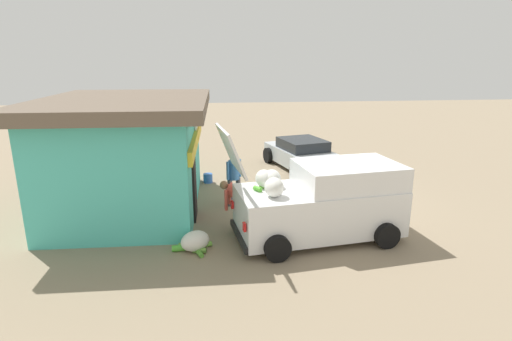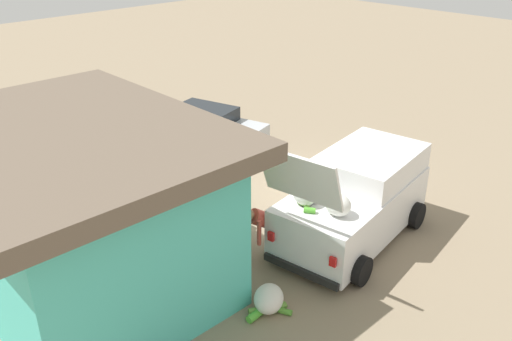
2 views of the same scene
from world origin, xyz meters
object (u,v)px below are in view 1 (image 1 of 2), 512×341
Objects in this scene: storefront_bar at (129,153)px; delivery_van at (323,201)px; unloaded_banana_pile at (195,242)px; paint_bucket at (208,178)px; parked_sedan at (302,154)px; customer_bending at (238,199)px; vendor_standing at (234,175)px.

delivery_van is at bearing -116.95° from storefront_bar.
paint_bucket is (5.49, -0.29, -0.05)m from unloaded_banana_pile.
parked_sedan is at bearing -57.45° from storefront_bar.
paint_bucket is at bearing 11.21° from customer_bending.
paint_bucket is at bearing 112.42° from parked_sedan.
delivery_van is at bearing -140.50° from vendor_standing.
delivery_van is at bearing -82.03° from unloaded_banana_pile.
storefront_bar is 3.65m from paint_bucket.
paint_bucket is (4.25, 0.84, -0.66)m from customer_bending.
customer_bending is 1.79m from unloaded_banana_pile.
storefront_bar reaches higher than unloaded_banana_pile.
unloaded_banana_pile is at bearing -147.45° from storefront_bar.
delivery_van reaches higher than parked_sedan.
paint_bucket is at bearing -3.07° from unloaded_banana_pile.
vendor_standing is (-0.09, -3.14, -0.78)m from storefront_bar.
vendor_standing reaches higher than unloaded_banana_pile.
customer_bending is at bearing -121.10° from storefront_bar.
parked_sedan is 2.58× the size of vendor_standing.
vendor_standing is (-4.07, 3.09, 0.37)m from parked_sedan.
vendor_standing is (2.59, 2.13, 0.00)m from delivery_van.
parked_sedan is 5.13m from vendor_standing.
parked_sedan is 6.64m from customer_bending.
delivery_van is (-2.68, -5.27, -0.78)m from storefront_bar.
customer_bending is (-5.87, 3.09, 0.24)m from parked_sedan.
customer_bending is at bearing -179.98° from vendor_standing.
vendor_standing is 2.71m from paint_bucket.
customer_bending is (-1.80, -0.00, -0.14)m from vendor_standing.
parked_sedan is 4.21× the size of unloaded_banana_pile.
storefront_bar is 1.37× the size of delivery_van.
storefront_bar is at bearing 58.90° from customer_bending.
delivery_van is 6.74m from parked_sedan.
delivery_van is 13.97× the size of paint_bucket.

